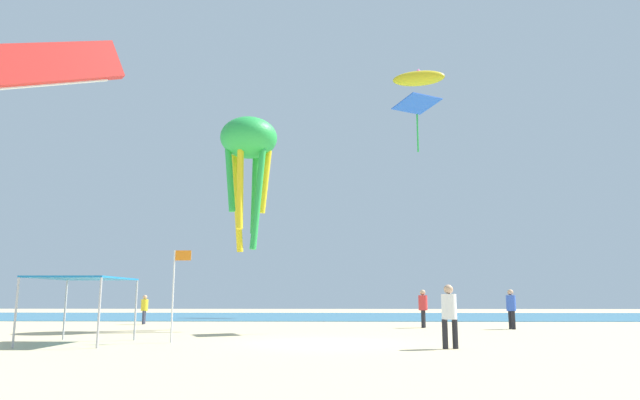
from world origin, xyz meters
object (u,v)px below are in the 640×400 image
Objects in this scene: person_leftmost at (449,311)px; banner_flag at (176,286)px; kite_parafoil_red at (54,64)px; kite_octopus_green at (249,145)px; person_near_tent at (423,305)px; kite_inflatable_yellow at (419,78)px; kite_diamond_blue at (417,106)px; person_rightmost at (144,307)px; person_central at (511,306)px; canopy_tent at (83,281)px.

person_leftmost is 9.23m from banner_flag.
kite_octopus_green is at bearing 154.31° from kite_parafoil_red.
kite_inflatable_yellow reaches higher than person_near_tent.
kite_parafoil_red is at bearing -40.60° from person_leftmost.
kite_parafoil_red is (-17.09, -2.55, 1.30)m from kite_diamond_blue.
banner_flag is at bearing 66.66° from kite_octopus_green.
person_leftmost is 1.15× the size of person_rightmost.
person_central is (5.13, 10.55, -0.00)m from person_leftmost.
kite_inflatable_yellow is (3.38, 20.24, 9.68)m from kite_diamond_blue.
kite_inflatable_yellow is (11.81, 19.76, 11.45)m from kite_octopus_green.
person_central is 15.18m from kite_octopus_green.
kite_diamond_blue reaches higher than canopy_tent.
kite_diamond_blue is (8.43, -0.48, 1.77)m from kite_octopus_green.
canopy_tent is 0.69× the size of kite_inflatable_yellow.
person_leftmost is 0.38× the size of kite_parafoil_red.
canopy_tent reaches higher than person_near_tent.
kite_parafoil_red is (-20.47, -22.79, -8.38)m from kite_inflatable_yellow.
person_central is at bearing 27.77° from canopy_tent.
person_rightmost is 14.09m from kite_parafoil_red.
kite_parafoil_red reaches higher than person_central.
kite_diamond_blue is at bearing 143.49° from kite_parafoil_red.
kite_octopus_green reaches higher than person_rightmost.
banner_flag reaches higher than person_rightmost.
kite_diamond_blue is 22.69m from kite_inflatable_yellow.
person_leftmost is 35.63m from kite_inflatable_yellow.
person_near_tent is 1.00× the size of person_central.
canopy_tent is at bearing 2.38° from person_rightmost.
kite_diamond_blue is (9.64, 7.29, 8.95)m from banner_flag.
person_near_tent is 13.94m from banner_flag.
kite_inflatable_yellow reaches higher than kite_parafoil_red.
person_rightmost is 0.35× the size of kite_inflatable_yellow.
canopy_tent is at bearing -170.31° from banner_flag.
person_near_tent reaches higher than person_central.
person_leftmost is at bearing 144.92° from person_central.
person_near_tent is at bearing -128.69° from kite_diamond_blue.
canopy_tent is 16.57m from person_near_tent.
kite_parafoil_red is at bearing 130.11° from canopy_tent.
person_central is at bearing 31.08° from banner_flag.
kite_diamond_blue is at bearing -112.22° from person_leftmost.
banner_flag is (5.42, -13.03, 0.95)m from person_rightmost.
person_near_tent is 12.04m from kite_octopus_green.
person_rightmost is at bearing 112.57° from banner_flag.
kite_inflatable_yellow is (16.04, 28.05, 18.47)m from canopy_tent.
banner_flag is at bearing 111.93° from person_central.
kite_parafoil_red is (-16.42, 6.79, 11.06)m from person_leftmost.
person_central reaches higher than person_rightmost.
kite_inflatable_yellow is at bearing -176.93° from kite_parafoil_red.
canopy_tent is at bearing -34.89° from person_near_tent.
kite_inflatable_yellow is at bearing -135.40° from kite_octopus_green.
canopy_tent is 13.80m from person_rightmost.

